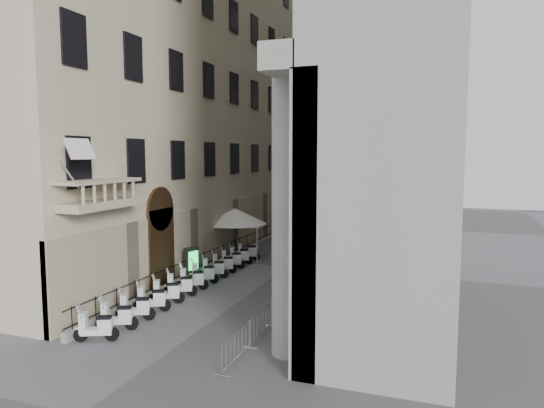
{
  "coord_description": "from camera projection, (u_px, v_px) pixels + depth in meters",
  "views": [
    {
      "loc": [
        9.47,
        -10.43,
        7.37
      ],
      "look_at": [
        0.26,
        15.47,
        4.5
      ],
      "focal_mm": 32.0,
      "sensor_mm": 36.0,
      "label": 1
    }
  ],
  "objects": [
    {
      "name": "left_building",
      "position": [
        201.0,
        20.0,
        35.04
      ],
      "size": [
        5.0,
        36.0,
        34.0
      ],
      "primitive_type": "cube",
      "color": "beige",
      "rests_on": "ground"
    },
    {
      "name": "far_building",
      "position": [
        362.0,
        89.0,
        57.11
      ],
      "size": [
        22.0,
        10.0,
        30.0
      ],
      "primitive_type": "cube",
      "color": "beige",
      "rests_on": "ground"
    },
    {
      "name": "iron_fence",
      "position": [
        220.0,
        265.0,
        32.0
      ],
      "size": [
        0.3,
        28.0,
        1.4
      ],
      "primitive_type": null,
      "color": "black",
      "rests_on": "ground"
    },
    {
      "name": "blue_awning",
      "position": [
        367.0,
        251.0,
        36.68
      ],
      "size": [
        1.6,
        3.0,
        3.0
      ],
      "primitive_type": null,
      "color": "navy",
      "rests_on": "ground"
    },
    {
      "name": "flag",
      "position": [
        88.0,
        335.0,
        19.72
      ],
      "size": [
        1.0,
        1.4,
        8.2
      ],
      "primitive_type": null,
      "color": "#9E0C11",
      "rests_on": "ground"
    },
    {
      "name": "scooter_0",
      "position": [
        97.0,
        341.0,
        19.07
      ],
      "size": [
        1.51,
        1.08,
        1.5
      ],
      "primitive_type": null,
      "rotation": [
        0.0,
        0.0,
        1.99
      ],
      "color": "white",
      "rests_on": "ground"
    },
    {
      "name": "scooter_1",
      "position": [
        118.0,
        330.0,
        20.28
      ],
      "size": [
        1.51,
        1.08,
        1.5
      ],
      "primitive_type": null,
      "rotation": [
        0.0,
        0.0,
        1.99
      ],
      "color": "white",
      "rests_on": "ground"
    },
    {
      "name": "scooter_2",
      "position": [
        136.0,
        320.0,
        21.48
      ],
      "size": [
        1.51,
        1.08,
        1.5
      ],
      "primitive_type": null,
      "rotation": [
        0.0,
        0.0,
        1.99
      ],
      "color": "white",
      "rests_on": "ground"
    },
    {
      "name": "scooter_3",
      "position": [
        153.0,
        311.0,
        22.69
      ],
      "size": [
        1.51,
        1.08,
        1.5
      ],
      "primitive_type": null,
      "rotation": [
        0.0,
        0.0,
        1.99
      ],
      "color": "white",
      "rests_on": "ground"
    },
    {
      "name": "scooter_4",
      "position": [
        167.0,
        303.0,
        23.89
      ],
      "size": [
        1.51,
        1.08,
        1.5
      ],
      "primitive_type": null,
      "rotation": [
        0.0,
        0.0,
        1.99
      ],
      "color": "white",
      "rests_on": "ground"
    },
    {
      "name": "scooter_5",
      "position": [
        181.0,
        296.0,
        25.1
      ],
      "size": [
        1.51,
        1.08,
        1.5
      ],
      "primitive_type": null,
      "rotation": [
        0.0,
        0.0,
        1.99
      ],
      "color": "white",
      "rests_on": "ground"
    },
    {
      "name": "scooter_6",
      "position": [
        193.0,
        290.0,
        26.31
      ],
      "size": [
        1.51,
        1.08,
        1.5
      ],
      "primitive_type": null,
      "rotation": [
        0.0,
        0.0,
        1.99
      ],
      "color": "white",
      "rests_on": "ground"
    },
    {
      "name": "scooter_7",
      "position": [
        204.0,
        284.0,
        27.51
      ],
      "size": [
        1.51,
        1.08,
        1.5
      ],
      "primitive_type": null,
      "rotation": [
        0.0,
        0.0,
        1.99
      ],
      "color": "white",
      "rests_on": "ground"
    },
    {
      "name": "scooter_8",
      "position": [
        214.0,
        278.0,
        28.72
      ],
      "size": [
        1.51,
        1.08,
        1.5
      ],
      "primitive_type": null,
      "rotation": [
        0.0,
        0.0,
        1.99
      ],
      "color": "white",
      "rests_on": "ground"
    },
    {
      "name": "scooter_9",
      "position": [
        223.0,
        273.0,
        29.92
      ],
      "size": [
        1.51,
        1.08,
        1.5
      ],
      "primitive_type": null,
      "rotation": [
        0.0,
        0.0,
        1.99
      ],
      "color": "white",
      "rests_on": "ground"
    },
    {
      "name": "scooter_10",
      "position": [
        232.0,
        269.0,
        31.13
      ],
      "size": [
        1.51,
        1.08,
        1.5
      ],
      "primitive_type": null,
      "rotation": [
        0.0,
        0.0,
        1.99
      ],
      "color": "white",
      "rests_on": "ground"
    },
    {
      "name": "scooter_11",
      "position": [
        240.0,
        264.0,
        32.34
      ],
      "size": [
        1.51,
        1.08,
        1.5
      ],
      "primitive_type": null,
      "rotation": [
        0.0,
        0.0,
        1.99
      ],
      "color": "white",
      "rests_on": "ground"
    },
    {
      "name": "scooter_12",
      "position": [
        247.0,
        260.0,
        33.54
      ],
      "size": [
        1.51,
        1.08,
        1.5
      ],
      "primitive_type": null,
      "rotation": [
        0.0,
        0.0,
        1.99
      ],
      "color": "white",
      "rests_on": "ground"
    },
    {
      "name": "barrier_0",
      "position": [
        237.0,
        362.0,
        17.21
      ],
      "size": [
        0.6,
        2.4,
        1.1
      ],
      "primitive_type": null,
      "color": "#9DA0A4",
      "rests_on": "ground"
    },
    {
      "name": "barrier_1",
      "position": [
        262.0,
        337.0,
        19.55
      ],
      "size": [
        0.6,
        2.4,
        1.1
      ],
      "primitive_type": null,
      "color": "#9DA0A4",
      "rests_on": "ground"
    },
    {
      "name": "barrier_2",
      "position": [
        281.0,
        317.0,
        21.89
      ],
      "size": [
        0.6,
        2.4,
        1.1
      ],
      "primitive_type": null,
      "color": "#9DA0A4",
      "rests_on": "ground"
    },
    {
      "name": "barrier_3",
      "position": [
        297.0,
        301.0,
        24.24
      ],
      "size": [
        0.6,
        2.4,
        1.1
      ],
      "primitive_type": null,
      "color": "#9DA0A4",
      "rests_on": "ground"
    },
    {
      "name": "barrier_4",
      "position": [
        310.0,
        288.0,
        26.58
      ],
      "size": [
        0.6,
        2.4,
        1.1
      ],
      "primitive_type": null,
      "color": "#9DA0A4",
      "rests_on": "ground"
    },
    {
      "name": "barrier_5",
      "position": [
        321.0,
        277.0,
        28.92
      ],
      "size": [
        0.6,
        2.4,
        1.1
      ],
      "primitive_type": null,
      "color": "#9DA0A4",
      "rests_on": "ground"
    },
    {
      "name": "barrier_6",
      "position": [
        330.0,
        268.0,
        31.26
      ],
      "size": [
        0.6,
        2.4,
        1.1
      ],
      "primitive_type": null,
      "color": "#9DA0A4",
      "rests_on": "ground"
    },
    {
      "name": "barrier_7",
      "position": [
        338.0,
        260.0,
        33.61
      ],
      "size": [
        0.6,
        2.4,
        1.1
      ],
      "primitive_type": null,
      "color": "#9DA0A4",
      "rests_on": "ground"
    },
    {
      "name": "barrier_8",
      "position": [
        345.0,
        253.0,
        35.95
      ],
      "size": [
        0.6,
        2.4,
        1.1
      ],
      "primitive_type": null,
      "color": "#9DA0A4",
      "rests_on": "ground"
    },
    {
      "name": "security_tent",
      "position": [
        241.0,
        218.0,
        33.33
      ],
      "size": [
        4.37,
        4.37,
        3.55
      ],
      "color": "white",
      "rests_on": "ground"
    },
    {
      "name": "street_lamp",
      "position": [
        287.0,
        184.0,
        38.82
      ],
      "size": [
        2.57,
        1.1,
        8.26
      ],
      "rotation": [
        0.0,
        0.0,
        -0.36
      ],
      "color": "gray",
      "rests_on": "ground"
    },
    {
      "name": "info_kiosk",
      "position": [
        192.0,
        264.0,
        28.15
      ],
      "size": [
        0.56,
        0.96,
        1.96
      ],
      "rotation": [
        0.0,
        0.0,
        -0.33
      ],
      "color": "black",
      "rests_on": "ground"
    },
    {
      "name": "pedestrian_a",
      "position": [
        318.0,
        251.0,
        32.56
      ],
      "size": [
        0.6,
        0.4,
        1.62
      ],
      "primitive_type": "imported",
      "rotation": [
        0.0,
        0.0,
        3.16
      ],
      "color": "#0D1236",
      "rests_on": "ground"
    },
    {
      "name": "pedestrian_b",
      "position": [
        361.0,
        229.0,
        41.0
      ],
      "size": [
        1.21,
        1.15,
        1.96
      ],
      "primitive_type": "imported",
      "rotation": [
        0.0,
        0.0,
        2.55
      ],
      "color": "black",
      "rests_on": "ground"
    },
    {
      "name": "pedestrian_c",
      "position": [
        312.0,
        233.0,
        40.09
      ],
      "size": [
        0.92,
        0.88,
        1.59
      ],
      "primitive_type": "imported",
      "rotation": [
        0.0,
        0.0,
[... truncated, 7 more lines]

